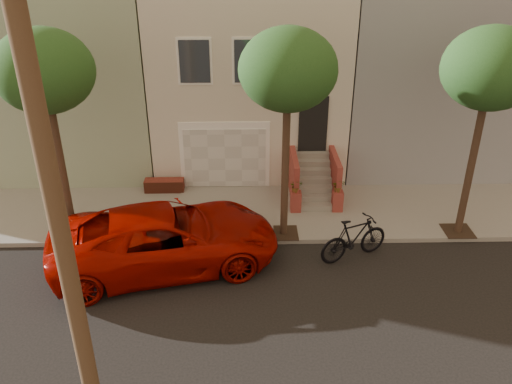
{
  "coord_description": "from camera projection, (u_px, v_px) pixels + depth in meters",
  "views": [
    {
      "loc": [
        -0.17,
        -10.08,
        8.84
      ],
      "look_at": [
        0.12,
        3.0,
        2.08
      ],
      "focal_mm": 36.88,
      "sensor_mm": 36.0,
      "label": 1
    }
  ],
  "objects": [
    {
      "name": "ground",
      "position": [
        254.0,
        322.0,
        13.02
      ],
      "size": [
        90.0,
        90.0,
        0.0
      ],
      "primitive_type": "plane",
      "color": "black",
      "rests_on": "ground"
    },
    {
      "name": "sidewalk",
      "position": [
        251.0,
        213.0,
        17.74
      ],
      "size": [
        40.0,
        3.7,
        0.15
      ],
      "primitive_type": "cube",
      "color": "gray",
      "rests_on": "ground"
    },
    {
      "name": "house_row",
      "position": [
        249.0,
        65.0,
        21.28
      ],
      "size": [
        33.1,
        11.7,
        7.0
      ],
      "color": "beige",
      "rests_on": "sidewalk"
    },
    {
      "name": "tree_left",
      "position": [
        44.0,
        72.0,
        13.96
      ],
      "size": [
        2.7,
        2.57,
        6.3
      ],
      "color": "#2D2116",
      "rests_on": "sidewalk"
    },
    {
      "name": "tree_mid",
      "position": [
        288.0,
        71.0,
        14.09
      ],
      "size": [
        2.7,
        2.57,
        6.3
      ],
      "color": "#2D2116",
      "rests_on": "sidewalk"
    },
    {
      "name": "tree_right",
      "position": [
        491.0,
        70.0,
        14.2
      ],
      "size": [
        2.7,
        2.57,
        6.3
      ],
      "color": "#2D2116",
      "rests_on": "sidewalk"
    },
    {
      "name": "pickup_truck",
      "position": [
        166.0,
        238.0,
        14.81
      ],
      "size": [
        6.86,
        4.27,
        1.77
      ],
      "primitive_type": "imported",
      "rotation": [
        0.0,
        0.0,
        1.79
      ],
      "color": "#9D0900",
      "rests_on": "ground"
    },
    {
      "name": "motorcycle",
      "position": [
        354.0,
        238.0,
        15.2
      ],
      "size": [
        2.29,
        1.47,
        1.34
      ],
      "primitive_type": "imported",
      "rotation": [
        0.0,
        0.0,
        1.99
      ],
      "color": "black",
      "rests_on": "ground"
    }
  ]
}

